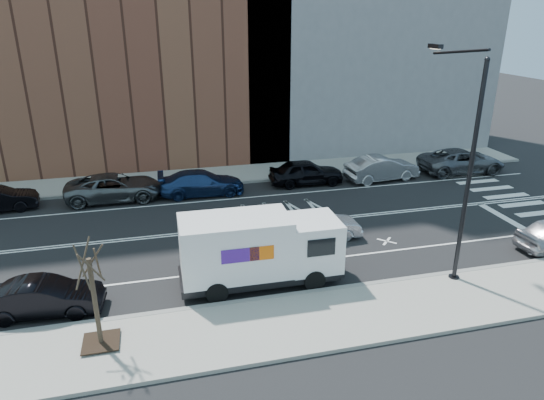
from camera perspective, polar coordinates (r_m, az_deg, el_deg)
name	(u,v)px	position (r m, az deg, el deg)	size (l,w,h in m)	color
ground	(254,227)	(25.50, -2.17, -3.15)	(120.00, 120.00, 0.00)	black
sidewalk_near	(304,322)	(18.04, 3.84, -14.14)	(44.00, 3.60, 0.15)	gray
sidewalk_far	(227,175)	(33.57, -5.31, 2.97)	(44.00, 3.60, 0.15)	gray
curb_near	(291,296)	(19.46, 2.20, -11.17)	(44.00, 0.25, 0.17)	gray
curb_far	(231,183)	(31.88, -4.80, 2.02)	(44.00, 0.25, 0.17)	gray
crosswalk	(514,200)	(32.51, 26.59, 0.00)	(3.00, 14.00, 0.01)	white
road_markings	(254,227)	(25.50, -2.17, -3.15)	(40.00, 8.60, 0.01)	white
bldg_brick	(93,5)	(38.52, -20.33, 20.69)	(26.00, 10.00, 22.00)	brown
streetlight	(463,161)	(20.44, 21.60, 4.30)	(0.44, 4.02, 9.34)	black
street_tree	(96,311)	(17.12, -19.96, -12.12)	(1.20, 1.20, 3.75)	black
fedex_van	(259,249)	(19.70, -1.55, -5.74)	(6.62, 2.43, 3.01)	black
far_parked_c	(115,187)	(30.36, -18.02, 1.43)	(2.60, 5.65, 1.57)	#515559
far_parked_d	(201,183)	(30.06, -8.30, 2.02)	(2.11, 5.19, 1.51)	navy
far_parked_e	(306,172)	(31.65, 4.03, 3.29)	(1.93, 4.80, 1.63)	black
far_parked_f	(382,168)	(33.19, 12.79, 3.67)	(1.74, 4.99, 1.64)	#A9A9AE
far_parked_g	(461,161)	(36.51, 21.39, 4.31)	(2.73, 5.92, 1.64)	#53565B
driving_sedan	(320,226)	(24.03, 5.65, -3.09)	(1.41, 4.05, 1.33)	silver
near_parked_rear_a	(44,297)	(20.06, -25.21, -10.34)	(1.45, 4.16, 1.37)	black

